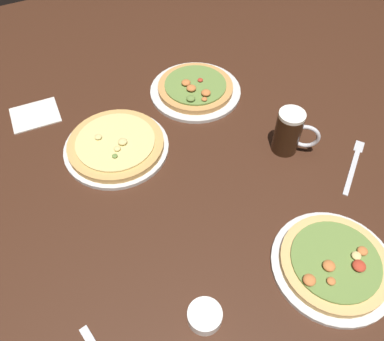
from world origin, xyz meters
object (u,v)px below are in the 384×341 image
(napkin_folded, at_px, (35,115))
(fork_left, at_px, (354,165))
(pizza_plate_side, at_px, (116,145))
(pizza_plate_far, at_px, (195,89))
(pizza_plate_near, at_px, (334,264))
(beer_mug_dark, at_px, (290,132))
(ramekin_sauce, at_px, (205,316))

(napkin_folded, height_order, fork_left, napkin_folded)
(pizza_plate_side, bearing_deg, pizza_plate_far, 21.10)
(pizza_plate_near, relative_size, fork_left, 1.57)
(pizza_plate_far, xyz_separation_m, beer_mug_dark, (0.12, -0.35, 0.05))
(pizza_plate_far, relative_size, pizza_plate_side, 0.98)
(pizza_plate_side, distance_m, beer_mug_dark, 0.51)
(pizza_plate_side, height_order, beer_mug_dark, beer_mug_dark)
(beer_mug_dark, bearing_deg, ramekin_sauce, -143.07)
(pizza_plate_far, bearing_deg, fork_left, -61.91)
(pizza_plate_far, xyz_separation_m, fork_left, (0.26, -0.49, -0.01))
(pizza_plate_far, relative_size, napkin_folded, 2.08)
(pizza_plate_side, bearing_deg, fork_left, -31.88)
(pizza_plate_near, distance_m, ramekin_sauce, 0.33)
(pizza_plate_far, xyz_separation_m, ramekin_sauce, (-0.32, -0.68, -0.00))
(napkin_folded, bearing_deg, pizza_plate_near, -58.49)
(ramekin_sauce, bearing_deg, pizza_plate_far, 64.72)
(pizza_plate_near, xyz_separation_m, ramekin_sauce, (-0.33, 0.03, -0.00))
(fork_left, bearing_deg, pizza_plate_side, 148.12)
(pizza_plate_near, height_order, fork_left, pizza_plate_near)
(napkin_folded, bearing_deg, beer_mug_dark, -36.87)
(pizza_plate_side, relative_size, fork_left, 1.67)
(beer_mug_dark, xyz_separation_m, napkin_folded, (-0.64, 0.48, -0.07))
(beer_mug_dark, relative_size, napkin_folded, 0.95)
(ramekin_sauce, bearing_deg, pizza_plate_side, 90.25)
(pizza_plate_near, distance_m, fork_left, 0.34)
(pizza_plate_near, xyz_separation_m, fork_left, (0.26, 0.22, -0.01))
(fork_left, bearing_deg, pizza_plate_near, -139.28)
(pizza_plate_near, bearing_deg, ramekin_sauce, 175.07)
(beer_mug_dark, distance_m, ramekin_sauce, 0.56)
(pizza_plate_side, xyz_separation_m, napkin_folded, (-0.19, 0.25, -0.01))
(ramekin_sauce, bearing_deg, fork_left, 18.28)
(pizza_plate_side, xyz_separation_m, beer_mug_dark, (0.45, -0.22, 0.05))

